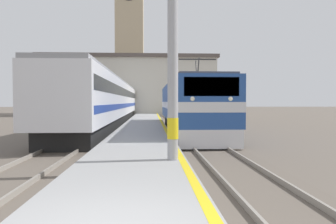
% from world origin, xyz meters
% --- Properties ---
extents(ground_plane, '(200.00, 200.00, 0.00)m').
position_xyz_m(ground_plane, '(0.00, 30.00, 0.00)').
color(ground_plane, '#60564C').
extents(platform, '(3.10, 140.00, 0.42)m').
position_xyz_m(platform, '(0.00, 25.00, 0.21)').
color(platform, '#999999').
rests_on(platform, ground).
extents(rail_track_near, '(2.84, 140.00, 0.16)m').
position_xyz_m(rail_track_near, '(3.04, 25.00, 0.03)').
color(rail_track_near, '#60564C').
rests_on(rail_track_near, ground).
extents(rail_track_far, '(2.83, 140.00, 0.16)m').
position_xyz_m(rail_track_far, '(-3.16, 25.00, 0.03)').
color(rail_track_far, '#60564C').
rests_on(rail_track_far, ground).
extents(locomotive_train, '(2.92, 17.03, 4.40)m').
position_xyz_m(locomotive_train, '(3.04, 17.90, 1.76)').
color(locomotive_train, black).
rests_on(locomotive_train, ground).
extents(passenger_train, '(2.92, 45.05, 3.90)m').
position_xyz_m(passenger_train, '(-3.16, 30.97, 2.10)').
color(passenger_train, black).
rests_on(passenger_train, ground).
extents(catenary_mast, '(2.21, 0.32, 7.92)m').
position_xyz_m(catenary_mast, '(1.18, 5.28, 4.28)').
color(catenary_mast, '#9E9EA3').
rests_on(catenary_mast, platform).
extents(clock_tower, '(6.12, 6.12, 29.27)m').
position_xyz_m(clock_tower, '(-3.26, 55.87, 15.62)').
color(clock_tower, tan).
rests_on(clock_tower, ground).
extents(station_building, '(25.88, 9.67, 8.86)m').
position_xyz_m(station_building, '(-2.68, 46.69, 4.45)').
color(station_building, beige).
rests_on(station_building, ground).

